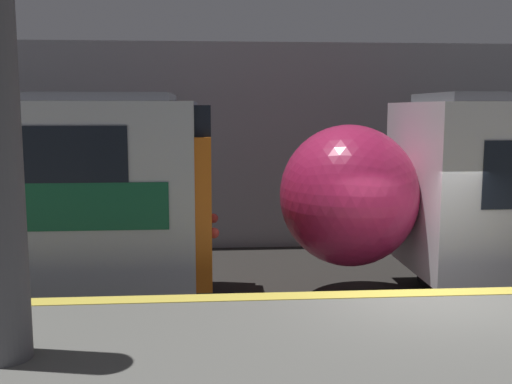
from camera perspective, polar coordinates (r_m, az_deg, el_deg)
name	(u,v)px	position (r m, az deg, el deg)	size (l,w,h in m)	color
ground_plane	(428,360)	(8.92, 16.10, -15.16)	(120.00, 120.00, 0.00)	#282623
station_rear_barrier	(330,146)	(15.04, 7.11, 4.34)	(50.00, 0.15, 5.04)	#939399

